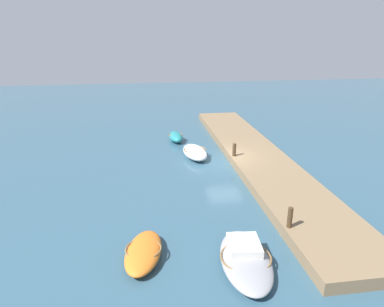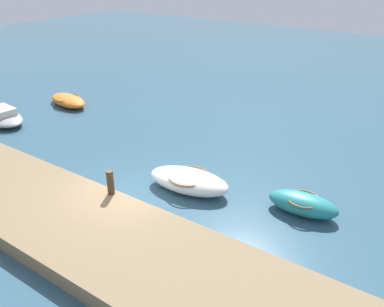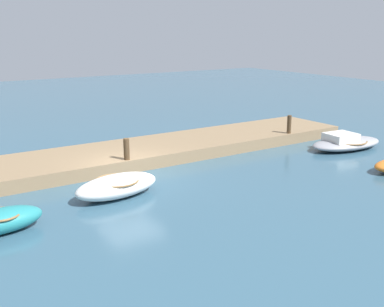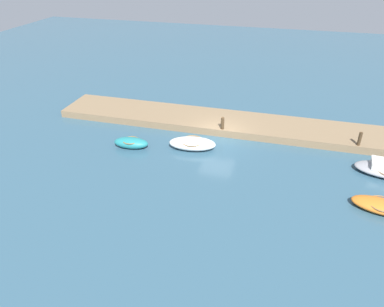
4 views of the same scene
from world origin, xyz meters
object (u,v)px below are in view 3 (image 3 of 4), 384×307
Objects in this scene: mooring_post_mid_west at (127,149)px; motorboat_grey at (346,142)px; rowboat_white at (117,186)px; mooring_post_west at (289,124)px; dinghy_teal at (1,220)px.

motorboat_grey is at bearing 167.48° from mooring_post_mid_west.
rowboat_white is 11.51m from mooring_post_west.
motorboat_grey is 11.47m from mooring_post_mid_west.
mooring_post_mid_west is (9.57, 0.00, -0.03)m from mooring_post_west.
rowboat_white is at bearing 5.73° from motorboat_grey.
rowboat_white is 3.09m from mooring_post_mid_west.
dinghy_teal is 0.74× the size of rowboat_white.
motorboat_grey is 12.81m from rowboat_white.
mooring_post_mid_west is at bearing -153.77° from dinghy_teal.
mooring_post_mid_west reaches higher than motorboat_grey.
mooring_post_west is (1.60, -2.48, 0.71)m from motorboat_grey.
mooring_post_west is at bearing -174.66° from rowboat_white.
dinghy_teal is at bearing 5.68° from rowboat_white.
mooring_post_mid_west is (-5.88, -3.54, 0.64)m from dinghy_teal.
motorboat_grey is 1.25× the size of rowboat_white.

